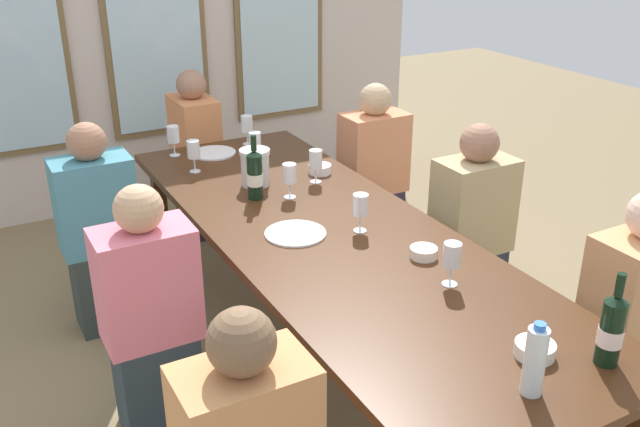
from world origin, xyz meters
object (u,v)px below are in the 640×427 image
Objects in this scene: white_plate_0 at (295,233)px; wine_glass_1 at (247,125)px; tasting_bowl_1 at (424,252)px; seated_person_0 at (151,320)px; wine_glass_2 at (289,175)px; seated_person_1 at (471,236)px; wine_glass_5 at (194,151)px; seated_person_5 at (629,329)px; wine_glass_7 at (361,207)px; seated_person_2 at (99,234)px; wine_bottle_0 at (255,175)px; water_bottle at (535,361)px; wine_glass_4 at (173,135)px; seated_person_6 at (197,158)px; seated_person_3 at (373,178)px; wine_glass_6 at (452,257)px; metal_pitcher at (255,167)px; tasting_bowl_0 at (320,169)px; white_plate_1 at (213,153)px; dining_table at (332,245)px; tasting_bowl_2 at (535,349)px; wine_glass_0 at (255,142)px; wine_bottle_1 at (611,330)px; wine_glass_3 at (316,161)px.

white_plate_0 is 1.29m from wine_glass_1.
seated_person_0 is (-1.03, 0.41, -0.23)m from tasting_bowl_1.
seated_person_1 is at bearing -27.90° from wine_glass_2.
wine_glass_5 is 0.16× the size of seated_person_5.
wine_glass_7 is 0.16× the size of seated_person_2.
wine_bottle_0 is 2.82× the size of tasting_bowl_1.
water_bottle reaches higher than wine_glass_4.
seated_person_3 is at bearing -46.31° from seated_person_6.
water_bottle is at bearing -107.05° from wine_glass_6.
metal_pitcher is 1.14m from seated_person_1.
seated_person_3 is at bearing 27.31° from tasting_bowl_0.
seated_person_6 is at bearing 81.84° from white_plate_1.
wine_bottle_0 is at bearing 88.16° from white_plate_0.
wine_bottle_0 reaches higher than water_bottle.
dining_table is 16.58× the size of wine_glass_7.
tasting_bowl_1 is 0.86m from seated_person_5.
wine_glass_4 is 1.42m from wine_glass_7.
seated_person_0 is 0.91m from seated_person_2.
seated_person_0 is 1.00× the size of seated_person_3.
wine_bottle_0 is at bearing -110.62° from wine_glass_1.
seated_person_5 is (0.84, 0.30, -0.33)m from water_bottle.
seated_person_5 is (0.90, -2.18, -0.22)m from white_plate_1.
wine_glass_7 reaches higher than tasting_bowl_1.
white_plate_1 is 1.46× the size of wine_glass_7.
seated_person_5 is (0.70, -0.89, -0.33)m from wine_glass_7.
water_bottle is 3.05m from seated_person_6.
water_bottle is at bearing -88.86° from metal_pitcher.
wine_bottle_0 reaches higher than wine_glass_1.
tasting_bowl_0 and tasting_bowl_2 have the same top height.
wine_glass_5 is at bearing 176.14° from wine_glass_0.
tasting_bowl_0 is (0.02, 1.91, -0.10)m from wine_bottle_1.
wine_bottle_0 reaches higher than dining_table.
seated_person_1 and seated_person_2 have the same top height.
seated_person_6 is (0.28, 0.47, -0.34)m from wine_glass_4.
tasting_bowl_1 is 1.69m from wine_glass_1.
wine_glass_0 is 1.00× the size of wine_glass_3.
metal_pitcher is at bearing -163.86° from seated_person_3.
metal_pitcher is at bearing -88.21° from white_plate_1.
wine_glass_3 is (0.15, -0.42, -0.00)m from wine_glass_0.
white_plate_0 is at bearing 95.49° from water_bottle.
wine_glass_2 is at bearing 26.65° from seated_person_0.
wine_glass_4 is 0.65m from seated_person_6.
wine_glass_1 is 0.16× the size of seated_person_2.
tasting_bowl_0 is 1.94m from water_bottle.
wine_glass_1 is 0.87m from wine_glass_2.
wine_glass_3 and wine_glass_7 have the same top height.
metal_pitcher is at bearing -19.01° from seated_person_2.
wine_glass_4 is at bearing 124.12° from wine_glass_3.
seated_person_2 is (-1.03, 1.32, -0.23)m from tasting_bowl_1.
seated_person_3 reaches higher than wine_bottle_1.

